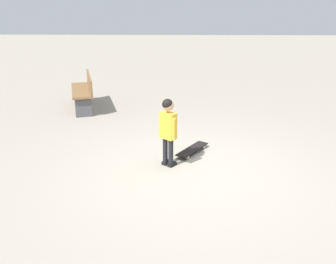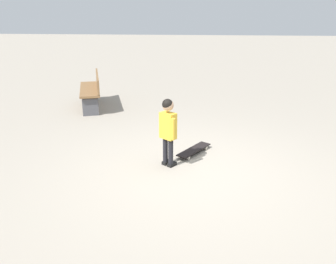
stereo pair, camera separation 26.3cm
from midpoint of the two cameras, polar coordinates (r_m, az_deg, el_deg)
The scene contains 4 objects.
ground_plane at distance 5.30m, azimuth 3.27°, elevation -6.52°, with size 50.00×50.00×0.00m, color #9E9384.
child_person at distance 5.27m, azimuth -1.42°, elevation 1.08°, with size 0.28×0.38×1.06m.
skateboard at distance 5.95m, azimuth 2.64°, elevation -2.82°, with size 0.57×0.74×0.07m.
street_bench at distance 8.70m, azimuth -14.23°, elevation 6.42°, with size 0.87×1.66×0.80m.
Camera 1 is at (0.33, 4.75, 2.35)m, focal length 37.97 mm.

